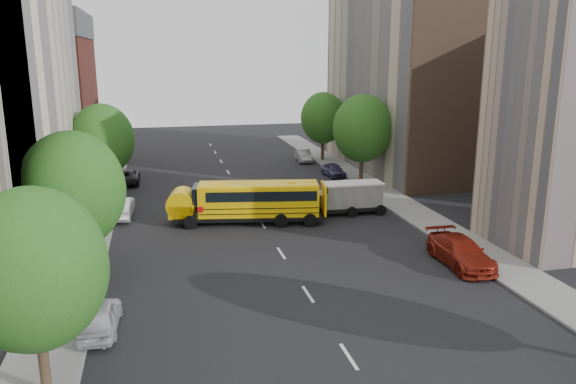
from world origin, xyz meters
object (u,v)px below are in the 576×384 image
object	(u,v)px
street_tree_4	(362,128)
street_tree_5	(323,118)
parked_car_2	(127,176)
parked_car_3	(461,252)
parked_car_4	(334,170)
parked_car_5	(303,155)
parked_car_1	(121,207)
school_bus	(247,200)
street_tree_2	(103,140)
street_tree_1	(73,190)
street_tree_0	(33,270)
safari_truck	(346,197)
parked_car_0	(100,317)

from	to	relation	value
street_tree_4	street_tree_5	xyz separation A→B (m)	(-0.00, 12.00, -0.37)
street_tree_5	parked_car_2	world-z (taller)	street_tree_5
parked_car_3	parked_car_4	distance (m)	23.81
parked_car_4	parked_car_5	size ratio (longest dim) A/B	0.94
parked_car_3	street_tree_4	bearing A→B (deg)	86.50
street_tree_4	parked_car_1	xyz separation A→B (m)	(-20.60, -5.97, -4.33)
school_bus	parked_car_2	size ratio (longest dim) A/B	2.20
street_tree_2	street_tree_1	bearing A→B (deg)	-90.00
street_tree_0	safari_truck	distance (m)	26.25
parked_car_2	parked_car_4	distance (m)	19.27
parked_car_4	parked_car_3	bearing A→B (deg)	-93.23
street_tree_2	street_tree_4	xyz separation A→B (m)	(22.00, 0.00, 0.25)
street_tree_1	street_tree_5	world-z (taller)	street_tree_1
parked_car_1	parked_car_4	xyz separation A→B (m)	(19.20, 9.63, -0.10)
parked_car_3	school_bus	bearing A→B (deg)	134.84
school_bus	safari_truck	world-z (taller)	school_bus
street_tree_4	parked_car_5	world-z (taller)	street_tree_4
parked_car_0	parked_car_3	bearing A→B (deg)	-167.07
street_tree_1	street_tree_5	distance (m)	37.20
street_tree_5	parked_car_3	xyz separation A→B (m)	(-1.68, -32.15, -3.93)
street_tree_4	parked_car_2	bearing A→B (deg)	165.53
street_tree_1	street_tree_2	bearing A→B (deg)	90.00
street_tree_0	parked_car_1	distance (m)	22.41
parked_car_0	street_tree_5	bearing A→B (deg)	-117.46
street_tree_1	safari_truck	bearing A→B (deg)	27.70
parked_car_0	parked_car_3	size ratio (longest dim) A/B	0.74
safari_truck	parked_car_3	world-z (taller)	safari_truck
parked_car_0	street_tree_0	bearing A→B (deg)	74.96
street_tree_0	street_tree_1	xyz separation A→B (m)	(0.00, 10.00, 0.31)
street_tree_5	parked_car_3	world-z (taller)	street_tree_5
street_tree_5	safari_truck	world-z (taller)	street_tree_5
street_tree_4	parked_car_5	size ratio (longest dim) A/B	2.01
street_tree_1	parked_car_3	bearing A→B (deg)	-6.04
street_tree_5	parked_car_2	bearing A→B (deg)	-162.02
street_tree_0	parked_car_5	world-z (taller)	street_tree_0
street_tree_1	street_tree_2	size ratio (longest dim) A/B	1.03
parked_car_2	safari_truck	bearing A→B (deg)	139.19
school_bus	street_tree_1	bearing A→B (deg)	-129.43
parked_car_1	parked_car_3	distance (m)	23.64
street_tree_1	street_tree_4	bearing A→B (deg)	39.29
street_tree_1	parked_car_2	xyz separation A→B (m)	(1.40, 23.32, -4.29)
street_tree_5	parked_car_1	size ratio (longest dim) A/B	1.65
street_tree_4	safari_truck	world-z (taller)	street_tree_4
parked_car_2	parked_car_5	xyz separation A→B (m)	(18.40, 6.63, 0.00)
parked_car_0	parked_car_3	xyz separation A→B (m)	(18.92, 3.45, 0.10)
parked_car_0	parked_car_4	bearing A→B (deg)	-122.56
parked_car_3	parked_car_5	bearing A→B (deg)	92.20
street_tree_2	street_tree_4	world-z (taller)	street_tree_4
parked_car_4	street_tree_1	bearing A→B (deg)	-136.11
street_tree_2	parked_car_4	distance (m)	21.34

